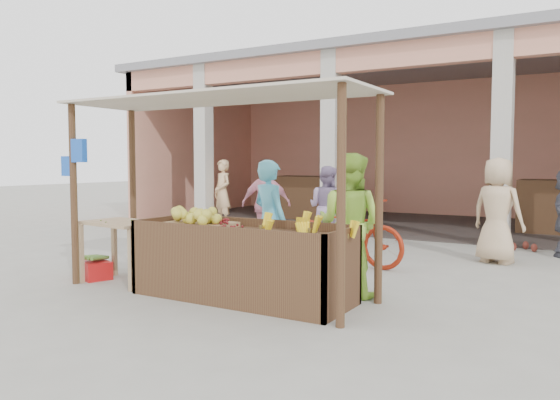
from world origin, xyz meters
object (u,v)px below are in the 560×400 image
Objects in this scene: side_table at (122,232)px; motorcycle at (345,230)px; fruit_stall at (242,265)px; vendor_blue at (270,217)px; red_crate at (94,270)px; vendor_green at (350,221)px.

motorcycle is at bearing 59.25° from side_table.
fruit_stall is 1.11m from vendor_blue.
vendor_blue is at bearing 102.61° from fruit_stall.
side_table is at bearing 56.01° from vendor_blue.
side_table is at bearing 21.43° from red_crate.
side_table reaches higher than fruit_stall.
red_crate is at bearing -177.16° from fruit_stall.
vendor_blue reaches higher than motorcycle.
motorcycle is at bearing -82.73° from vendor_blue.
vendor_blue is (2.16, 1.10, 0.75)m from red_crate.
vendor_green reaches higher than vendor_blue.
fruit_stall is 5.50× the size of red_crate.
vendor_green is at bearing -149.39° from motorcycle.
vendor_green reaches higher than side_table.
vendor_blue reaches higher than fruit_stall.
side_table is (-1.85, -0.10, 0.28)m from fruit_stall.
vendor_blue is 0.84× the size of motorcycle.
vendor_blue is (-0.22, 0.99, 0.47)m from fruit_stall.
vendor_green is at bearing 35.45° from red_crate.
side_table is 1.97m from vendor_blue.
motorcycle is (-0.80, 1.72, -0.36)m from vendor_green.
motorcycle is at bearing 65.79° from red_crate.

